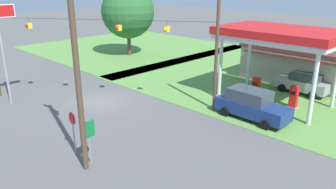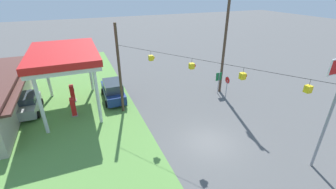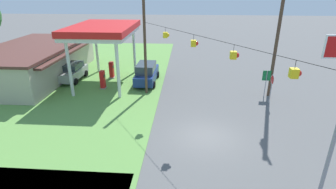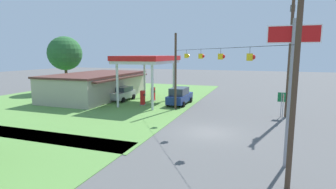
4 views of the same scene
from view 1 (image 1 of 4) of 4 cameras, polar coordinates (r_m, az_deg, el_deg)
ground_plane at (r=26.32m, az=-11.59°, el=-1.31°), size 160.00×160.00×0.00m
grass_verge_opposite_corner at (r=47.95m, az=-6.64°, el=8.23°), size 24.00×24.00×0.04m
gas_station_canopy at (r=25.62m, az=18.98°, el=9.66°), size 8.70×5.65×5.79m
gas_station_store at (r=33.44m, az=26.90°, el=4.43°), size 15.06×8.73×3.38m
fuel_pump_near at (r=27.32m, az=15.04°, el=1.04°), size 0.71×0.56×1.76m
fuel_pump_far at (r=26.03m, az=21.03°, el=-0.51°), size 0.71×0.56×1.76m
car_at_pumps_front at (r=23.09m, az=14.32°, el=-1.71°), size 5.08×2.16×2.07m
car_at_pumps_rear at (r=29.84m, az=22.54°, el=1.91°), size 4.35×2.21×1.77m
stop_sign_roadside at (r=18.34m, az=-16.27°, el=-4.85°), size 0.80×0.08×2.50m
stop_sign_overhead at (r=26.96m, az=-27.26°, el=9.58°), size 0.22×2.54×7.76m
route_sign at (r=17.22m, az=-13.64°, el=-6.59°), size 0.10×0.70×2.40m
utility_pole_main at (r=15.28m, az=-16.00°, el=9.33°), size 2.20×0.44×11.95m
signal_span_gantry at (r=25.13m, az=-12.30°, el=8.29°), size 14.78×10.24×8.19m
tree_west_verge at (r=41.73m, az=-7.01°, el=14.11°), size 6.50×6.50×8.70m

